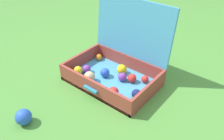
# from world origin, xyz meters

# --- Properties ---
(ground_plane) EXTENTS (16.00, 16.00, 0.00)m
(ground_plane) POSITION_xyz_m (0.00, 0.00, 0.00)
(ground_plane) COLOR #4C8C38
(open_suitcase) EXTENTS (0.62, 0.49, 0.54)m
(open_suitcase) POSITION_xyz_m (-0.00, 0.07, 0.12)
(open_suitcase) COLOR #4799C6
(open_suitcase) RESTS_ON ground
(stray_ball_on_grass) EXTENTS (0.09, 0.09, 0.09)m
(stray_ball_on_grass) POSITION_xyz_m (-0.15, -0.61, 0.05)
(stray_ball_on_grass) COLOR blue
(stray_ball_on_grass) RESTS_ON ground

